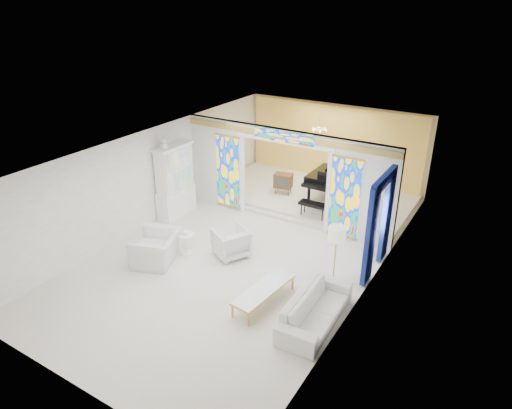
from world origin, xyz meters
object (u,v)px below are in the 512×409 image
Objects in this scene: armchair_left at (156,248)px; tv_console at (283,181)px; coffee_table at (264,290)px; china_cabinet at (175,181)px; grand_piano at (339,178)px; sofa at (315,309)px; armchair_right at (231,242)px.

tv_console reaches higher than armchair_left.
armchair_left is at bearing 178.82° from coffee_table.
coffee_table is at bearing -28.29° from china_cabinet.
china_cabinet is 5.58m from coffee_table.
grand_piano is (4.21, 3.51, -0.21)m from china_cabinet.
armchair_left is 5.61m from tv_console.
armchair_left is 0.54× the size of sofa.
grand_piano is (-1.96, 6.11, 0.62)m from sofa.
coffee_table is at bearing -83.47° from grand_piano.
armchair_right is 1.24× the size of tv_console.
grand_piano reaches higher than tv_console.
tv_console reaches higher than coffee_table.
grand_piano reaches higher than armchair_right.
grand_piano is (2.74, 6.05, 0.55)m from armchair_left.
armchair_right is 4.92m from grand_piano.
sofa is 3.29× the size of tv_console.
tv_console is (-0.65, 4.22, 0.24)m from armchair_right.
tv_console is (0.88, 5.54, 0.23)m from armchair_left.
china_cabinet reaches higher than sofa.
china_cabinet is 6.74m from sofa.
armchair_left reaches higher than coffee_table.
china_cabinet is at bearing -139.69° from tv_console.
china_cabinet is 3.84m from tv_console.
tv_console is at bearing 114.17° from coffee_table.
armchair_left is 3.40m from coffee_table.
armchair_left is 4.70m from sofa.
armchair_left is 1.77× the size of tv_console.
armchair_right is 0.38× the size of sofa.
armchair_right is at bearing 109.63° from armchair_left.
tv_console is at bearing -164.15° from grand_piano.
sofa is 1.31m from coffee_table.
grand_piano is at bearing 96.10° from coffee_table.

